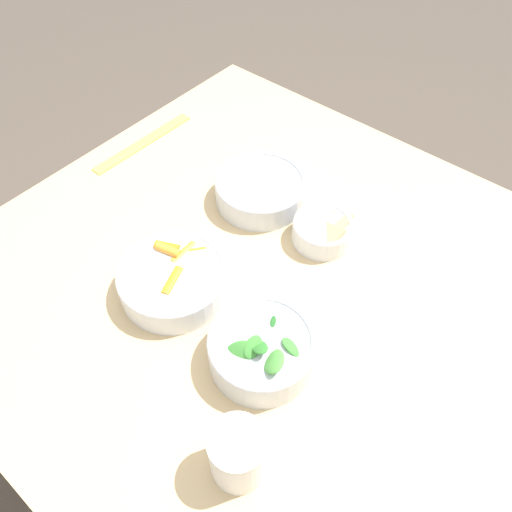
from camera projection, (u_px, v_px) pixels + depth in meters
ground_plane at (260, 421)px, 1.48m from camera, size 10.00×10.00×0.00m
dining_table at (261, 305)px, 1.00m from camera, size 1.01×1.04×0.73m
bowl_carrots at (174, 279)px, 0.87m from camera, size 0.19×0.19×0.06m
bowl_greens at (262, 349)px, 0.78m from camera, size 0.17×0.17×0.09m
bowl_beans_hotdog at (261, 190)px, 1.02m from camera, size 0.18×0.18×0.06m
bowl_cookies at (323, 229)px, 0.95m from camera, size 0.12×0.12×0.05m
ruler at (143, 143)px, 1.16m from camera, size 0.28×0.03×0.00m
cup at (238, 454)px, 0.66m from camera, size 0.08×0.08×0.10m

